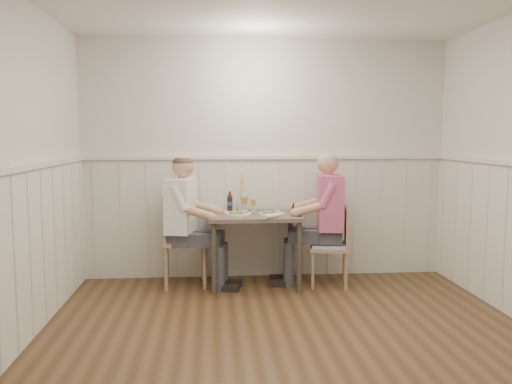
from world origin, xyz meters
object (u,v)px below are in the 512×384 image
at_px(chair_right, 334,243).
at_px(grass_vase, 240,193).
at_px(beer_bottle, 230,202).
at_px(diner_cream, 185,231).
at_px(dining_table, 254,224).
at_px(chair_left, 179,236).
at_px(man_in_pink, 326,228).

bearing_deg(chair_right, grass_vase, 159.95).
bearing_deg(beer_bottle, diner_cream, -151.99).
distance_m(dining_table, chair_left, 0.79).
bearing_deg(diner_cream, man_in_pink, -0.82).
relative_size(chair_left, diner_cream, 0.69).
xyz_separation_m(chair_left, diner_cream, (0.07, -0.07, 0.06)).
relative_size(beer_bottle, grass_vase, 0.50).
distance_m(chair_left, grass_vase, 0.80).
relative_size(chair_right, chair_left, 0.86).
height_order(chair_right, chair_left, chair_left).
relative_size(dining_table, beer_bottle, 4.40).
bearing_deg(dining_table, grass_vase, 116.74).
bearing_deg(grass_vase, diner_cream, -154.34).
relative_size(man_in_pink, grass_vase, 3.29).
relative_size(chair_right, grass_vase, 1.92).
distance_m(chair_right, diner_cream, 1.54).
xyz_separation_m(dining_table, chair_right, (0.82, -0.08, -0.20)).
bearing_deg(man_in_pink, grass_vase, 161.07).
xyz_separation_m(dining_table, beer_bottle, (-0.25, 0.24, 0.19)).
bearing_deg(chair_right, man_in_pink, 149.08).
relative_size(dining_table, man_in_pink, 0.67).
distance_m(chair_left, beer_bottle, 0.65).
distance_m(diner_cream, grass_vase, 0.74).
xyz_separation_m(chair_right, grass_vase, (-0.96, 0.35, 0.50)).
relative_size(chair_left, grass_vase, 2.23).
bearing_deg(chair_right, diner_cream, 177.38).
height_order(chair_right, beer_bottle, beer_bottle).
distance_m(chair_right, grass_vase, 1.13).
bearing_deg(grass_vase, dining_table, -63.26).
xyz_separation_m(chair_right, chair_left, (-1.60, 0.14, 0.07)).
xyz_separation_m(chair_left, grass_vase, (0.65, 0.21, 0.42)).
relative_size(chair_left, man_in_pink, 0.68).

